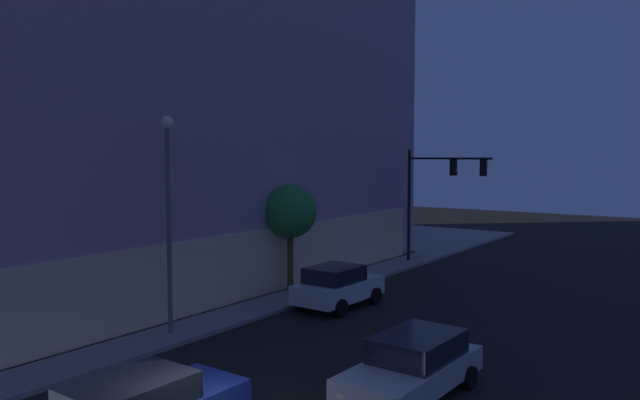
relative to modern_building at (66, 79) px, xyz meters
name	(u,v)px	position (x,y,z in m)	size (l,w,h in m)	color
modern_building	(66,79)	(0.00, 0.00, 0.00)	(32.80, 24.61, 20.66)	#4C4C51
traffic_light_far_corner	(439,183)	(13.24, -15.10, -5.56)	(0.37, 4.96, 6.46)	black
street_lamp_sidewalk	(168,197)	(-4.89, -13.29, -5.38)	(0.44, 0.44, 7.46)	slate
sidewalk_tree	(290,212)	(2.81, -12.58, -6.51)	(2.43, 2.43, 4.84)	#4C441E
car_silver	(413,365)	(-4.79, -22.50, -9.44)	(4.82, 2.32, 1.59)	#B7BABF
car_white	(338,286)	(1.94, -15.71, -9.35)	(4.23, 2.27, 1.75)	silver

